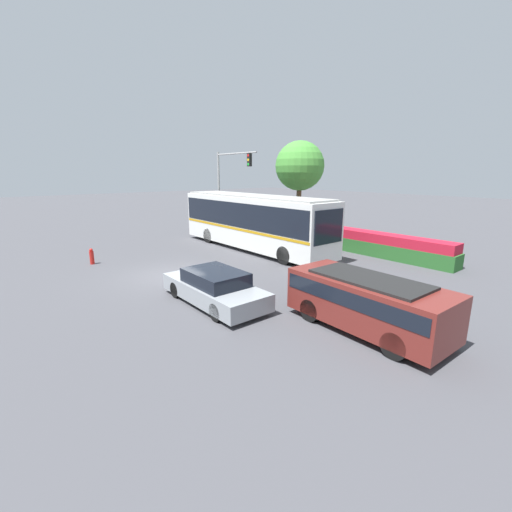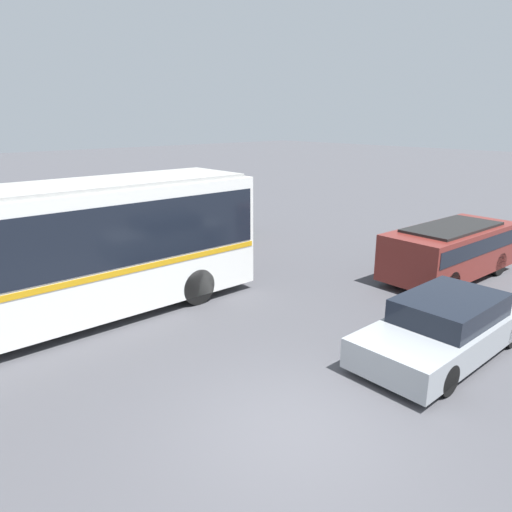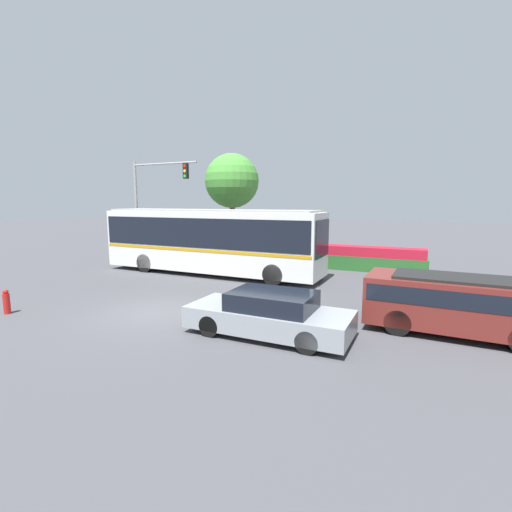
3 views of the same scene
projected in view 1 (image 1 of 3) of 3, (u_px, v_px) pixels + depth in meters
The scene contains 8 objects.
ground_plane at pixel (171, 275), 16.34m from camera, with size 140.00×140.00×0.00m, color #444449.
city_bus at pixel (253, 219), 21.56m from camera, with size 12.13×2.63×3.42m.
sedan_foreground at pixel (214, 288), 12.71m from camera, with size 4.72×1.86×1.29m.
suv_left_lane at pixel (367, 300), 10.46m from camera, with size 5.06×2.19×1.70m.
traffic_light_pole at pixel (227, 180), 26.68m from camera, with size 4.87×0.24×6.37m.
flowering_hedge at pixel (373, 243), 20.37m from camera, with size 9.60×1.16×1.35m.
street_tree_left at pixel (300, 166), 26.60m from camera, with size 3.80×3.80×7.17m.
fire_hydrant at pixel (92, 257), 18.23m from camera, with size 0.22×0.22×0.86m.
Camera 1 is at (14.64, -6.89, 4.77)m, focal length 24.01 mm.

